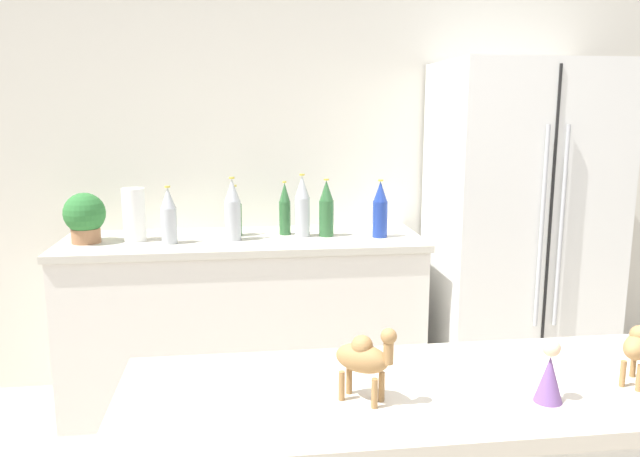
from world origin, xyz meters
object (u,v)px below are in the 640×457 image
Objects in this scene: refrigerator at (518,232)px; back_bottle_1 at (285,209)px; back_bottle_2 at (235,212)px; camel_figurine_second at (640,344)px; paper_towel_roll at (134,215)px; back_bottle_4 at (326,209)px; back_bottle_0 at (380,210)px; wise_man_figurine_crimson at (549,375)px; camel_figurine at (365,357)px; potted_plant at (85,216)px; back_bottle_5 at (169,216)px; back_bottle_3 at (233,210)px; back_bottle_6 at (302,207)px.

refrigerator is 1.26m from back_bottle_1.
back_bottle_2 is 1.68× the size of camel_figurine_second.
paper_towel_roll is 2.43m from camel_figurine_second.
paper_towel_roll is 0.98m from back_bottle_4.
back_bottle_1 is at bearing 164.65° from back_bottle_0.
wise_man_figurine_crimson is at bearing -113.23° from refrigerator.
back_bottle_0 is at bearing 94.54° from camel_figurine_second.
potted_plant is at bearing 117.23° from camel_figurine.
back_bottle_4 is at bearing -0.47° from paper_towel_roll.
wise_man_figurine_crimson is at bearing -63.33° from back_bottle_5.
potted_plant is 2.22m from camel_figurine.
camel_figurine is (0.29, -1.94, -0.00)m from back_bottle_3.
back_bottle_6 reaches higher than back_bottle_4.
camel_figurine_second is (0.62, 0.01, -0.01)m from camel_figurine.
potted_plant is at bearing 177.61° from back_bottle_3.
back_bottle_6 is 2.06× the size of camel_figurine_second.
camel_figurine is (0.02, -2.05, 0.01)m from back_bottle_1.
refrigerator is 2.16m from wise_man_figurine_crimson.
camel_figurine is (-0.07, -1.99, -0.01)m from back_bottle_6.
paper_towel_roll is (-2.01, 0.06, 0.13)m from refrigerator.
paper_towel_roll is 1.58× the size of camel_figurine.
back_bottle_6 is at bearing -36.01° from back_bottle_1.
potted_plant is at bearing -178.91° from back_bottle_6.
back_bottle_4 is (0.48, 0.04, -0.01)m from back_bottle_3.
paper_towel_roll is at bearing -179.97° from back_bottle_6.
camel_figurine reaches higher than camel_figurine_second.
refrigerator is at bearing -0.21° from back_bottle_3.
refrigerator is at bearing -2.66° from back_bottle_4.
back_bottle_6 is at bearing 105.50° from camel_figurine_second.
back_bottle_2 is 2.23m from camel_figurine_second.
back_bottle_0 is 1.78× the size of camel_figurine.
refrigerator is at bearing -4.53° from back_bottle_2.
paper_towel_roll is 0.88× the size of back_bottle_4.
refrigerator is at bearing 72.35° from camel_figurine_second.
back_bottle_2 is 0.36m from back_bottle_5.
back_bottle_4 reaches higher than potted_plant.
wise_man_figurine_crimson is at bearing -7.64° from camel_figurine.
wise_man_figurine_crimson is at bearing -72.62° from back_bottle_2.
back_bottle_0 is 0.50m from back_bottle_1.
back_bottle_0 is 1.05× the size of back_bottle_5.
camel_figurine_second is (1.63, -1.96, 0.01)m from potted_plant.
potted_plant is 1.57× the size of camel_figurine_second.
back_bottle_4 is 0.80m from back_bottle_5.
potted_plant reaches higher than wise_man_figurine_crimson.
back_bottle_5 is at bearing -9.52° from potted_plant.
back_bottle_0 reaches higher than back_bottle_1.
back_bottle_4 is at bearing -8.60° from back_bottle_2.
back_bottle_5 is 2.18m from wise_man_figurine_crimson.
back_bottle_6 is at bearing 177.22° from refrigerator.
camel_figurine is (0.60, -1.90, 0.01)m from back_bottle_5.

